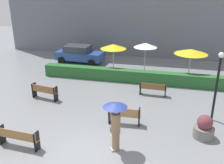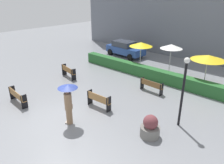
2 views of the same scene
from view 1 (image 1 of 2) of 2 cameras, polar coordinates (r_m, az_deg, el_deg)
name	(u,v)px [view 1 (image 1 of 2)]	position (r m, az deg, el deg)	size (l,w,h in m)	color
ground_plane	(96,149)	(11.23, -3.72, -14.83)	(60.00, 60.00, 0.00)	gray
bench_near_left	(18,137)	(11.76, -20.39, -11.48)	(1.90, 0.48, 0.86)	#9E7242
bench_mid_center	(124,115)	(12.73, 2.75, -7.35)	(1.63, 0.45, 0.91)	#9E7242
bench_far_left	(44,91)	(15.99, -15.00, -1.95)	(1.77, 0.66, 0.91)	olive
bench_back_row	(153,88)	(16.19, 9.16, -1.36)	(1.70, 0.41, 0.83)	brown
pedestrian_with_umbrella	(115,120)	(10.47, 0.78, -8.62)	(1.00, 1.00, 2.13)	#8C6B4C
planter_pot	(204,128)	(12.45, 20.00, -9.69)	(0.93, 0.93, 1.13)	slate
lamp_post	(218,80)	(13.45, 22.66, 0.51)	(0.28, 0.28, 3.61)	black
patio_umbrella_yellow	(113,47)	(19.39, 0.30, 7.98)	(1.97, 1.97, 2.41)	silver
patio_umbrella_white	(145,45)	(19.96, 7.53, 8.21)	(1.81, 1.81, 2.42)	silver
patio_umbrella_yellow_far	(191,52)	(18.93, 17.36, 6.55)	(2.34, 2.34, 2.35)	silver
hedge_strip	(129,76)	(18.36, 3.88, 1.39)	(12.95, 0.70, 0.88)	#28602D
parked_car	(79,54)	(23.08, -7.35, 6.32)	(4.29, 2.17, 1.57)	#28478C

